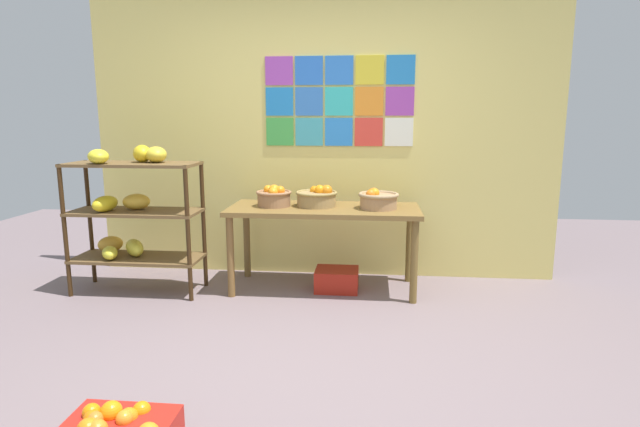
{
  "coord_description": "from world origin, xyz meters",
  "views": [
    {
      "loc": [
        0.46,
        -2.85,
        1.47
      ],
      "look_at": [
        0.08,
        0.89,
        0.76
      ],
      "focal_mm": 28.77,
      "sensor_mm": 36.0,
      "label": 1
    }
  ],
  "objects_px": {
    "banana_shelf_unit": "(131,207)",
    "fruit_basket_left": "(317,197)",
    "fruit_basket_centre": "(274,197)",
    "fruit_basket_back_right": "(378,199)",
    "produce_crate_under_table": "(337,280)",
    "display_table": "(324,217)"
  },
  "relations": [
    {
      "from": "fruit_basket_centre",
      "to": "fruit_basket_left",
      "type": "relative_size",
      "value": 0.86
    },
    {
      "from": "fruit_basket_centre",
      "to": "fruit_basket_left",
      "type": "height_order",
      "value": "fruit_basket_centre"
    },
    {
      "from": "fruit_basket_centre",
      "to": "banana_shelf_unit",
      "type": "bearing_deg",
      "value": -169.11
    },
    {
      "from": "banana_shelf_unit",
      "to": "display_table",
      "type": "relative_size",
      "value": 0.77
    },
    {
      "from": "banana_shelf_unit",
      "to": "fruit_basket_left",
      "type": "bearing_deg",
      "value": 9.73
    },
    {
      "from": "fruit_basket_back_right",
      "to": "fruit_basket_left",
      "type": "relative_size",
      "value": 0.95
    },
    {
      "from": "fruit_basket_back_right",
      "to": "fruit_basket_left",
      "type": "bearing_deg",
      "value": 172.59
    },
    {
      "from": "banana_shelf_unit",
      "to": "display_table",
      "type": "distance_m",
      "value": 1.62
    },
    {
      "from": "banana_shelf_unit",
      "to": "fruit_basket_left",
      "type": "relative_size",
      "value": 3.52
    },
    {
      "from": "banana_shelf_unit",
      "to": "produce_crate_under_table",
      "type": "height_order",
      "value": "banana_shelf_unit"
    },
    {
      "from": "display_table",
      "to": "produce_crate_under_table",
      "type": "distance_m",
      "value": 0.56
    },
    {
      "from": "fruit_basket_centre",
      "to": "fruit_basket_left",
      "type": "distance_m",
      "value": 0.37
    },
    {
      "from": "fruit_basket_left",
      "to": "banana_shelf_unit",
      "type": "bearing_deg",
      "value": -170.27
    },
    {
      "from": "fruit_basket_back_right",
      "to": "fruit_basket_left",
      "type": "height_order",
      "value": "fruit_basket_left"
    },
    {
      "from": "fruit_basket_back_right",
      "to": "produce_crate_under_table",
      "type": "relative_size",
      "value": 0.91
    },
    {
      "from": "fruit_basket_back_right",
      "to": "display_table",
      "type": "bearing_deg",
      "value": 177.16
    },
    {
      "from": "banana_shelf_unit",
      "to": "fruit_basket_left",
      "type": "height_order",
      "value": "banana_shelf_unit"
    },
    {
      "from": "fruit_basket_centre",
      "to": "fruit_basket_back_right",
      "type": "bearing_deg",
      "value": -1.87
    },
    {
      "from": "fruit_basket_left",
      "to": "produce_crate_under_table",
      "type": "relative_size",
      "value": 0.96
    },
    {
      "from": "display_table",
      "to": "fruit_basket_centre",
      "type": "height_order",
      "value": "fruit_basket_centre"
    },
    {
      "from": "fruit_basket_back_right",
      "to": "produce_crate_under_table",
      "type": "distance_m",
      "value": 0.79
    },
    {
      "from": "display_table",
      "to": "fruit_basket_back_right",
      "type": "height_order",
      "value": "fruit_basket_back_right"
    }
  ]
}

